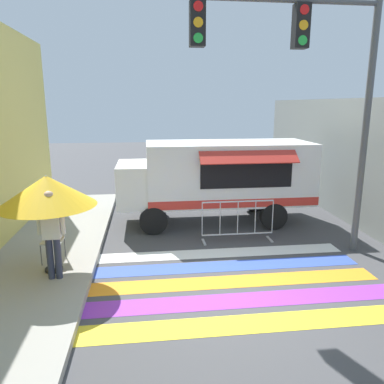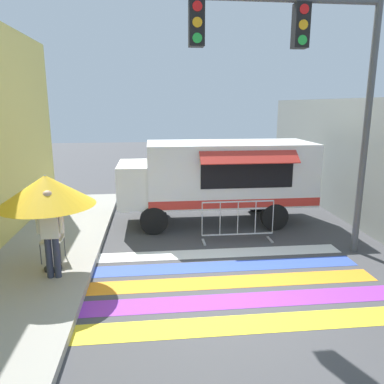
% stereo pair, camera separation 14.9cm
% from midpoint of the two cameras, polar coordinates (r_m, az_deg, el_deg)
% --- Properties ---
extents(ground_plane, '(60.00, 60.00, 0.00)m').
position_cam_midpoint_polar(ground_plane, '(7.44, 5.25, -15.29)').
color(ground_plane, '#424244').
extents(concrete_wall_right, '(0.20, 16.00, 3.72)m').
position_cam_midpoint_polar(concrete_wall_right, '(11.32, 25.71, 3.35)').
color(concrete_wall_right, gray).
rests_on(concrete_wall_right, ground_plane).
extents(crosswalk_painted, '(6.40, 3.60, 0.01)m').
position_cam_midpoint_polar(crosswalk_painted, '(7.89, 4.43, -13.50)').
color(crosswalk_painted, yellow).
rests_on(crosswalk_painted, ground_plane).
extents(food_truck, '(5.76, 2.54, 2.45)m').
position_cam_midpoint_polar(food_truck, '(11.33, 2.95, 2.63)').
color(food_truck, white).
rests_on(food_truck, ground_plane).
extents(traffic_signal_pole, '(5.14, 0.29, 6.04)m').
position_cam_midpoint_polar(traffic_signal_pole, '(8.92, 15.67, 18.17)').
color(traffic_signal_pole, '#515456').
rests_on(traffic_signal_pole, ground_plane).
extents(patio_umbrella, '(1.93, 1.93, 2.03)m').
position_cam_midpoint_polar(patio_umbrella, '(8.02, -21.73, 0.12)').
color(patio_umbrella, black).
rests_on(patio_umbrella, sidewalk_left).
extents(folding_chair, '(0.44, 0.44, 0.93)m').
position_cam_midpoint_polar(folding_chair, '(8.91, -20.86, -6.24)').
color(folding_chair, '#4C4C51').
rests_on(folding_chair, sidewalk_left).
extents(vendor_person, '(0.53, 0.24, 1.79)m').
position_cam_midpoint_polar(vendor_person, '(7.82, -21.14, -5.30)').
color(vendor_person, '#2D3347').
rests_on(vendor_person, sidewalk_left).
extents(barricade_front, '(1.92, 0.44, 1.11)m').
position_cam_midpoint_polar(barricade_front, '(9.91, 6.55, -4.49)').
color(barricade_front, '#B7BABF').
rests_on(barricade_front, ground_plane).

